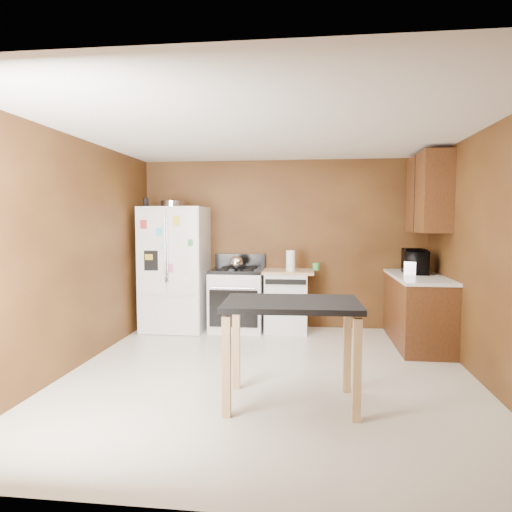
% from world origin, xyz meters
% --- Properties ---
extents(floor, '(4.50, 4.50, 0.00)m').
position_xyz_m(floor, '(0.00, 0.00, 0.00)').
color(floor, beige).
rests_on(floor, ground).
extents(ceiling, '(4.50, 4.50, 0.00)m').
position_xyz_m(ceiling, '(0.00, 0.00, 2.50)').
color(ceiling, white).
rests_on(ceiling, ground).
extents(wall_back, '(4.20, 0.00, 4.20)m').
position_xyz_m(wall_back, '(0.00, 2.25, 1.25)').
color(wall_back, brown).
rests_on(wall_back, ground).
extents(wall_front, '(4.20, 0.00, 4.20)m').
position_xyz_m(wall_front, '(0.00, -2.25, 1.25)').
color(wall_front, brown).
rests_on(wall_front, ground).
extents(wall_left, '(0.00, 4.50, 4.50)m').
position_xyz_m(wall_left, '(-2.10, 0.00, 1.25)').
color(wall_left, brown).
rests_on(wall_left, ground).
extents(wall_right, '(0.00, 4.50, 4.50)m').
position_xyz_m(wall_right, '(2.10, 0.00, 1.25)').
color(wall_right, brown).
rests_on(wall_right, ground).
extents(roasting_pan, '(0.36, 0.36, 0.09)m').
position_xyz_m(roasting_pan, '(-1.58, 1.89, 1.84)').
color(roasting_pan, silver).
rests_on(roasting_pan, refrigerator).
extents(pen_cup, '(0.08, 0.08, 0.12)m').
position_xyz_m(pen_cup, '(-1.94, 1.76, 1.86)').
color(pen_cup, black).
rests_on(pen_cup, refrigerator).
extents(kettle, '(0.20, 0.20, 0.20)m').
position_xyz_m(kettle, '(-0.63, 1.81, 1.00)').
color(kettle, silver).
rests_on(kettle, gas_range).
extents(paper_towel, '(0.17, 0.17, 0.29)m').
position_xyz_m(paper_towel, '(0.14, 1.83, 1.04)').
color(paper_towel, white).
rests_on(paper_towel, dishwasher).
extents(green_canister, '(0.11, 0.11, 0.10)m').
position_xyz_m(green_canister, '(0.50, 2.00, 0.94)').
color(green_canister, green).
rests_on(green_canister, dishwasher).
extents(toaster, '(0.24, 0.28, 0.18)m').
position_xyz_m(toaster, '(1.73, 1.50, 0.99)').
color(toaster, silver).
rests_on(toaster, right_cabinets).
extents(microwave, '(0.39, 0.55, 0.29)m').
position_xyz_m(microwave, '(1.81, 1.66, 1.05)').
color(microwave, black).
rests_on(microwave, right_cabinets).
extents(refrigerator, '(0.90, 0.80, 1.80)m').
position_xyz_m(refrigerator, '(-1.55, 1.86, 0.90)').
color(refrigerator, white).
rests_on(refrigerator, ground).
extents(gas_range, '(0.76, 0.68, 1.10)m').
position_xyz_m(gas_range, '(-0.64, 1.92, 0.46)').
color(gas_range, white).
rests_on(gas_range, ground).
extents(dishwasher, '(0.78, 0.63, 0.89)m').
position_xyz_m(dishwasher, '(0.08, 1.95, 0.45)').
color(dishwasher, white).
rests_on(dishwasher, ground).
extents(right_cabinets, '(0.63, 1.58, 2.45)m').
position_xyz_m(right_cabinets, '(1.84, 1.48, 0.91)').
color(right_cabinets, brown).
rests_on(right_cabinets, ground).
extents(island, '(1.19, 0.82, 0.91)m').
position_xyz_m(island, '(0.26, -0.70, 0.76)').
color(island, black).
rests_on(island, ground).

